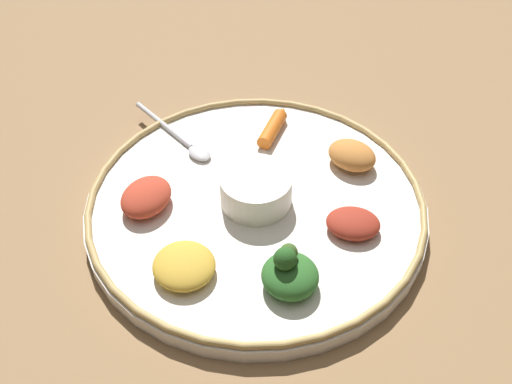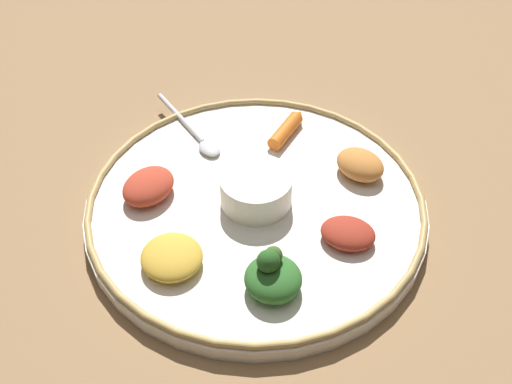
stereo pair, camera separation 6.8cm
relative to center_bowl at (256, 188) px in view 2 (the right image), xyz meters
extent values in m
plane|color=olive|center=(0.00, 0.00, -0.04)|extent=(2.40, 2.40, 0.00)
cylinder|color=white|center=(0.00, 0.00, -0.03)|extent=(0.40, 0.40, 0.02)
torus|color=tan|center=(0.00, 0.00, -0.02)|extent=(0.39, 0.39, 0.01)
cylinder|color=silver|center=(0.00, 0.00, 0.00)|extent=(0.08, 0.08, 0.04)
cylinder|color=brown|center=(0.00, 0.00, 0.01)|extent=(0.07, 0.07, 0.01)
ellipsoid|color=silver|center=(0.00, 0.11, -0.02)|extent=(0.02, 0.03, 0.01)
cylinder|color=silver|center=(0.00, 0.19, -0.02)|extent=(0.01, 0.12, 0.01)
ellipsoid|color=#2D6628|center=(-0.05, -0.11, -0.01)|extent=(0.07, 0.08, 0.03)
sphere|color=#385623|center=(-0.05, -0.10, 0.01)|extent=(0.02, 0.02, 0.02)
sphere|color=#23511E|center=(-0.06, -0.11, 0.02)|extent=(0.02, 0.02, 0.02)
cylinder|color=orange|center=(0.10, 0.08, -0.01)|extent=(0.07, 0.05, 0.02)
cone|color=orange|center=(0.13, 0.10, -0.01)|extent=(0.02, 0.02, 0.02)
ellipsoid|color=#B73D28|center=(-0.10, 0.08, -0.01)|extent=(0.08, 0.08, 0.03)
ellipsoid|color=maroon|center=(0.05, -0.10, -0.01)|extent=(0.08, 0.08, 0.02)
ellipsoid|color=#C67A38|center=(0.13, -0.03, -0.01)|extent=(0.06, 0.07, 0.03)
ellipsoid|color=gold|center=(-0.12, -0.03, -0.01)|extent=(0.07, 0.07, 0.02)
camera|label=1|loc=(-0.32, -0.36, 0.47)|focal=41.58mm
camera|label=2|loc=(-0.27, -0.40, 0.47)|focal=41.58mm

